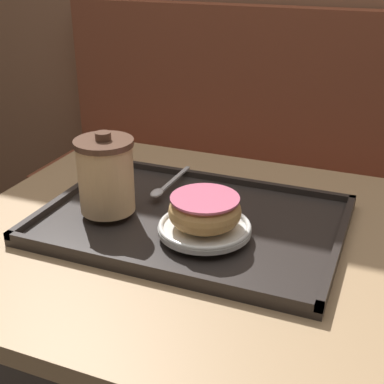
# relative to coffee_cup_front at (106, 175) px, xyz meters

# --- Properties ---
(booth_bench) EXTENTS (1.40, 0.44, 1.00)m
(booth_bench) POSITION_rel_coffee_cup_front_xyz_m (-0.02, 0.89, -0.51)
(booth_bench) COLOR brown
(booth_bench) RESTS_ON ground_plane
(cafe_table) EXTENTS (0.84, 0.71, 0.74)m
(cafe_table) POSITION_rel_coffee_cup_front_xyz_m (0.16, 0.03, -0.27)
(cafe_table) COLOR tan
(cafe_table) RESTS_ON ground_plane
(serving_tray) EXTENTS (0.51, 0.36, 0.02)m
(serving_tray) POSITION_rel_coffee_cup_front_xyz_m (0.14, 0.04, -0.08)
(serving_tray) COLOR #282321
(serving_tray) RESTS_ON cafe_table
(coffee_cup_front) EXTENTS (0.10, 0.10, 0.14)m
(coffee_cup_front) POSITION_rel_coffee_cup_front_xyz_m (0.00, 0.00, 0.00)
(coffee_cup_front) COLOR #E0B784
(coffee_cup_front) RESTS_ON serving_tray
(plate_with_chocolate_donut) EXTENTS (0.15, 0.15, 0.01)m
(plate_with_chocolate_donut) POSITION_rel_coffee_cup_front_xyz_m (0.18, -0.01, -0.06)
(plate_with_chocolate_donut) COLOR white
(plate_with_chocolate_donut) RESTS_ON serving_tray
(donut_chocolate_glazed) EXTENTS (0.12, 0.12, 0.05)m
(donut_chocolate_glazed) POSITION_rel_coffee_cup_front_xyz_m (0.18, -0.01, -0.03)
(donut_chocolate_glazed) COLOR tan
(donut_chocolate_glazed) RESTS_ON plate_with_chocolate_donut
(spoon) EXTENTS (0.02, 0.16, 0.01)m
(spoon) POSITION_rel_coffee_cup_front_xyz_m (0.06, 0.11, -0.06)
(spoon) COLOR silver
(spoon) RESTS_ON serving_tray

